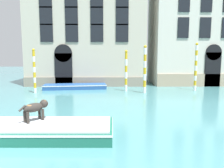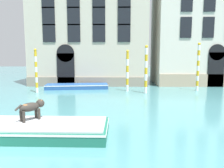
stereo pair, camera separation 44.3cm
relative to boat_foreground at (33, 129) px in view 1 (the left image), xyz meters
The scene contains 9 objects.
palazzo_left 18.32m from the boat_foreground, 88.11° to the left, with size 12.80×6.13×13.00m.
palazzo_right 24.41m from the boat_foreground, 48.60° to the left, with size 14.15×6.13×17.13m.
boat_foreground is the anchor object (origin of this frame).
dog_on_deck 0.90m from the boat_foreground, 85.93° to the left, with size 0.95×1.03×0.86m.
boat_moored_near_palazzo 12.80m from the boat_foreground, 91.18° to the left, with size 6.22×2.55×0.45m.
mooring_pole_0 12.33m from the boat_foreground, 67.79° to the left, with size 0.25×0.25×3.74m.
mooring_pole_2 16.17m from the boat_foreground, 46.26° to the left, with size 0.25×0.25×4.41m.
mooring_pole_3 11.00m from the boat_foreground, 108.03° to the left, with size 0.23×0.23×3.84m.
mooring_pole_5 12.04m from the boat_foreground, 58.91° to the left, with size 0.26×0.26×4.12m.
Camera 1 is at (5.15, -5.36, 3.23)m, focal length 35.00 mm.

